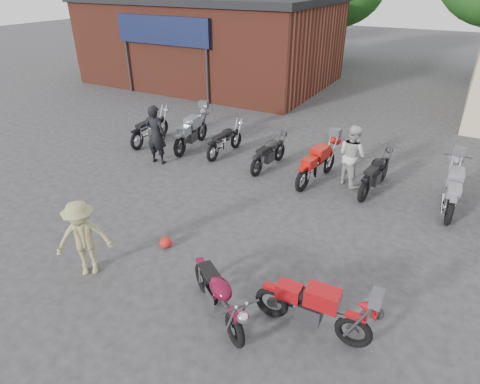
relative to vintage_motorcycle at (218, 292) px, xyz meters
The scene contains 16 objects.
ground 1.10m from the vintage_motorcycle, 123.48° to the left, with size 90.00×90.00×0.00m, color #2E2E31.
brick_building 17.66m from the vintage_motorcycle, 122.78° to the left, with size 12.00×8.00×4.00m, color #5E271A.
tree_1 23.67m from the vintage_motorcycle, 103.63° to the left, with size 5.92×5.92×7.40m, color #144C18, non-canonical shape.
vintage_motorcycle is the anchor object (origin of this frame).
sportbike 1.58m from the vintage_motorcycle, 17.53° to the left, with size 1.90×0.63×1.10m, color #A70D13, non-canonical shape.
helmet 2.37m from the vintage_motorcycle, 151.10° to the left, with size 0.26×0.26×0.24m, color red.
person_dark 6.80m from the vintage_motorcycle, 138.00° to the left, with size 0.66×0.44×1.82m, color black.
person_light 6.03m from the vintage_motorcycle, 84.85° to the left, with size 0.83×0.65×1.72m, color #B2B2AD.
person_tan 2.85m from the vintage_motorcycle, behind, with size 1.03×0.59×1.59m, color #958D5C.
row_bike_0 8.59m from the vintage_motorcycle, 137.80° to the left, with size 2.00×0.66×1.16m, color black, non-canonical shape.
row_bike_1 7.74m from the vintage_motorcycle, 128.58° to the left, with size 2.15×0.71×1.25m, color gray, non-canonical shape.
row_bike_2 7.08m from the vintage_motorcycle, 120.14° to the left, with size 1.82×0.60×1.05m, color black, non-canonical shape.
row_bike_3 6.17m from the vintage_motorcycle, 107.68° to the left, with size 1.85×0.61×1.07m, color black, non-canonical shape.
row_bike_4 5.73m from the vintage_motorcycle, 93.16° to the left, with size 2.06×0.68×1.19m, color red, non-canonical shape.
row_bike_5 6.05m from the vintage_motorcycle, 78.22° to the left, with size 1.98×0.65×1.15m, color black, non-canonical shape.
row_bike_6 6.64m from the vintage_motorcycle, 62.22° to the left, with size 2.08×0.69×1.21m, color gray, non-canonical shape.
Camera 1 is at (3.31, -5.02, 5.17)m, focal length 30.00 mm.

